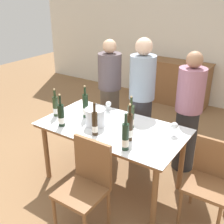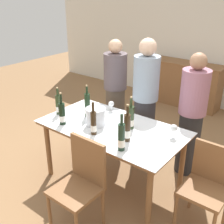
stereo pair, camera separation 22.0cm
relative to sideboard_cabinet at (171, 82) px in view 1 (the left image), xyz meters
name	(u,v)px [view 1 (the left image)]	position (x,y,z in m)	size (l,w,h in m)	color
ground_plane	(112,182)	(0.46, -2.88, -0.44)	(12.00, 12.00, 0.00)	olive
back_wall	(205,34)	(0.46, 0.29, 0.96)	(8.00, 0.10, 2.80)	silver
sideboard_cabinet	(171,82)	(0.00, 0.00, 0.00)	(1.54, 0.46, 0.87)	brown
dining_table	(112,133)	(0.46, -2.88, 0.26)	(1.64, 0.90, 0.77)	brown
ice_bucket	(95,117)	(0.29, -2.96, 0.44)	(0.23, 0.23, 0.20)	silver
wine_bottle_0	(131,117)	(0.65, -2.79, 0.46)	(0.08, 0.08, 0.38)	#28381E
wine_bottle_1	(95,124)	(0.42, -3.14, 0.46)	(0.06, 0.06, 0.37)	#332314
wine_bottle_2	(85,106)	(0.06, -2.85, 0.48)	(0.07, 0.07, 0.40)	black
wine_bottle_3	(61,116)	(-0.02, -3.18, 0.46)	(0.07, 0.07, 0.38)	black
wine_bottle_4	(125,137)	(0.84, -3.22, 0.47)	(0.07, 0.07, 0.38)	#1E3323
wine_bottle_5	(56,107)	(-0.27, -3.02, 0.46)	(0.07, 0.07, 0.35)	#28381E
wine_bottle_6	(129,128)	(0.78, -3.04, 0.48)	(0.07, 0.07, 0.40)	#332314
wine_glass_0	(97,109)	(0.15, -2.74, 0.42)	(0.07, 0.07, 0.13)	white
wine_glass_1	(109,104)	(0.19, -2.55, 0.43)	(0.07, 0.07, 0.13)	white
wine_glass_2	(174,126)	(1.12, -2.68, 0.44)	(0.08, 0.08, 0.15)	white
chair_near_front	(86,181)	(0.62, -3.56, 0.09)	(0.42, 0.42, 0.92)	brown
chair_right_end	(210,177)	(1.58, -2.80, 0.06)	(0.42, 0.42, 0.85)	brown
person_host	(110,94)	(-0.12, -2.06, 0.35)	(0.33, 0.33, 1.57)	#51473D
person_guest_left	(141,102)	(0.46, -2.19, 0.40)	(0.33, 0.33, 1.66)	#2D2D33
person_guest_right	(188,114)	(1.06, -2.09, 0.34)	(0.33, 0.33, 1.55)	#262628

